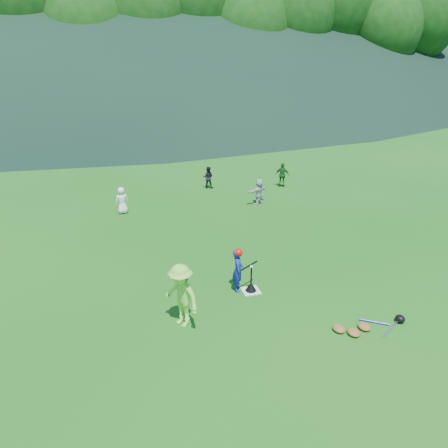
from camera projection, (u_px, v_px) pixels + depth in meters
name	position (u px, v px, depth m)	size (l,w,h in m)	color
ground	(251.00, 291.00, 11.57)	(120.00, 120.00, 0.00)	#134F12
home_plate	(251.00, 291.00, 11.57)	(0.45, 0.45, 0.02)	silver
baseball	(252.00, 267.00, 11.28)	(0.08, 0.08, 0.08)	white
batter_child	(238.00, 270.00, 11.41)	(0.44, 0.29, 1.19)	#16249A
adult_coach	(181.00, 296.00, 9.95)	(1.01, 0.58, 1.56)	#84E744
fielder_a	(122.00, 200.00, 16.43)	(0.50, 0.33, 1.02)	white
fielder_b	(208.00, 177.00, 19.18)	(0.47, 0.37, 0.97)	black
fielder_c	(282.00, 175.00, 19.29)	(0.64, 0.27, 1.09)	#1A5720
fielder_d	(259.00, 192.00, 17.32)	(0.97, 0.31, 1.05)	#BEBEBE
batting_tee	(251.00, 287.00, 11.52)	(0.30, 0.30, 0.68)	black
batter_gear	(239.00, 253.00, 11.22)	(0.70, 0.35, 0.56)	#BC110C
equipment_pile	(365.00, 327.00, 10.06)	(1.80, 0.78, 0.19)	olive
outfield_fence	(136.00, 108.00, 35.91)	(70.07, 0.08, 1.33)	gray
tree_line	(124.00, 10.00, 38.09)	(70.04, 11.40, 14.82)	#382314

